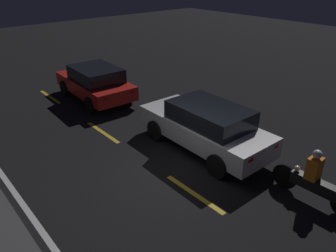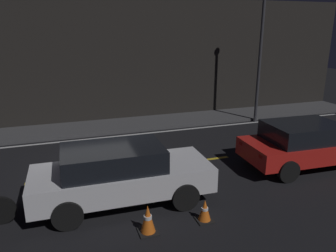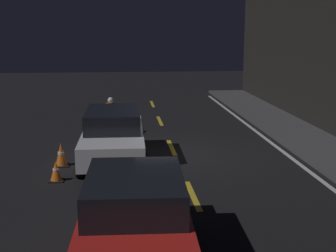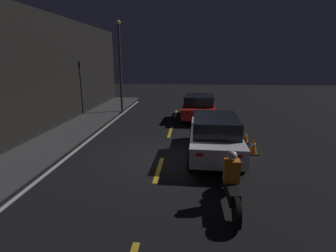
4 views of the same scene
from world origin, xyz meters
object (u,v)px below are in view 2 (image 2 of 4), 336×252
Objects in this scene: sedan_white at (120,173)px; street_lamp at (260,52)px; traffic_cone_near at (148,219)px; traffic_cone_mid at (205,211)px; taxi_red at (305,143)px.

sedan_white is 9.53m from street_lamp.
traffic_cone_mid is (1.36, 0.03, -0.06)m from traffic_cone_near.
street_lamp is (7.45, 5.42, 2.43)m from sedan_white.
traffic_cone_mid is (1.67, -1.45, -0.55)m from sedan_white.
sedan_white is 0.77× the size of street_lamp.
traffic_cone_near is 1.24× the size of traffic_cone_mid.
sedan_white is 1.59m from traffic_cone_near.
traffic_cone_mid is at bearing -154.26° from taxi_red.
taxi_red is at bearing -106.12° from street_lamp.
traffic_cone_near is 10.35m from street_lamp.
sedan_white is 6.79× the size of traffic_cone_near.
traffic_cone_near reaches higher than traffic_cone_mid.
sedan_white is at bearing -143.93° from street_lamp.
street_lamp reaches higher than traffic_cone_mid.
traffic_cone_near is (-5.69, -1.90, -0.45)m from taxi_red.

